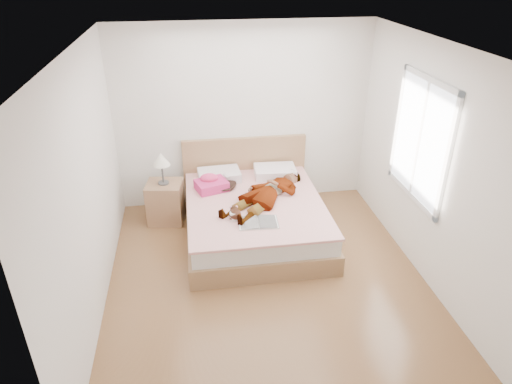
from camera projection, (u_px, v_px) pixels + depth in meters
ground at (267, 279)px, 5.29m from camera, size 4.00×4.00×0.00m
woman at (267, 190)px, 5.93m from camera, size 1.50×1.52×0.21m
hair at (221, 183)px, 6.27m from camera, size 0.55×0.61×0.08m
phone at (226, 176)px, 6.18m from camera, size 0.09×0.09×0.05m
room_shell at (420, 140)px, 5.09m from camera, size 4.00×4.00×4.00m
bed at (254, 214)px, 6.06m from camera, size 1.80×2.08×1.00m
towel at (211, 184)px, 6.14m from camera, size 0.48×0.43×0.21m
magazine at (258, 222)px, 5.41m from camera, size 0.49×0.34×0.03m
coffee_mug at (234, 216)px, 5.45m from camera, size 0.14×0.12×0.11m
plush_toy at (235, 213)px, 5.48m from camera, size 0.15×0.23×0.13m
nightstand at (165, 199)px, 6.30m from camera, size 0.53×0.49×1.02m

